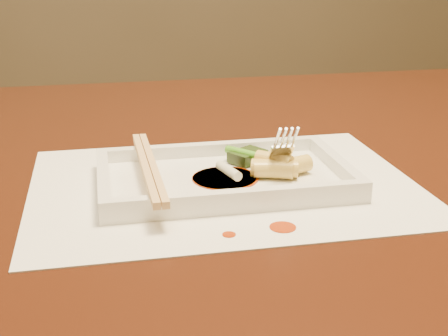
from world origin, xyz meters
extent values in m
cube|color=black|center=(0.00, 0.00, 0.73)|extent=(1.40, 0.90, 0.04)
cylinder|color=black|center=(0.62, 0.37, 0.35)|extent=(0.07, 0.07, 0.71)
cube|color=white|center=(0.04, -0.09, 0.75)|extent=(0.40, 0.30, 0.00)
cylinder|color=#A72C04|center=(0.07, -0.21, 0.75)|extent=(0.02, 0.02, 0.00)
cylinder|color=#A72C04|center=(0.02, -0.21, 0.75)|extent=(0.01, 0.01, 0.00)
cube|color=white|center=(0.04, -0.09, 0.76)|extent=(0.26, 0.16, 0.01)
cube|color=white|center=(0.04, -0.02, 0.77)|extent=(0.26, 0.01, 0.01)
cube|color=white|center=(0.04, -0.17, 0.77)|extent=(0.26, 0.01, 0.01)
cube|color=white|center=(-0.08, -0.09, 0.77)|extent=(0.01, 0.14, 0.01)
cube|color=white|center=(0.17, -0.09, 0.77)|extent=(0.01, 0.14, 0.01)
cube|color=black|center=(0.08, -0.05, 0.77)|extent=(0.05, 0.04, 0.01)
cylinder|color=#EAEACC|center=(0.05, -0.11, 0.77)|extent=(0.02, 0.04, 0.01)
cylinder|color=#3D8D16|center=(0.09, -0.07, 0.77)|extent=(0.06, 0.07, 0.01)
cube|color=tan|center=(-0.04, -0.09, 0.78)|extent=(0.01, 0.21, 0.01)
cube|color=tan|center=(-0.03, -0.09, 0.78)|extent=(0.01, 0.21, 0.01)
cylinder|color=#A72C04|center=(0.04, -0.10, 0.76)|extent=(0.07, 0.07, 0.00)
cylinder|color=#A72C04|center=(0.04, -0.10, 0.76)|extent=(0.07, 0.07, 0.00)
cylinder|color=#A72C04|center=(0.05, -0.10, 0.76)|extent=(0.04, 0.04, 0.00)
cylinder|color=#EAD66D|center=(0.10, -0.11, 0.77)|extent=(0.05, 0.03, 0.02)
cylinder|color=#EAD66D|center=(0.09, -0.11, 0.77)|extent=(0.05, 0.03, 0.02)
cylinder|color=#EAD66D|center=(0.10, -0.10, 0.78)|extent=(0.04, 0.04, 0.02)
cylinder|color=#EAD66D|center=(0.12, -0.10, 0.77)|extent=(0.04, 0.03, 0.02)
camera|label=1|loc=(-0.08, -0.69, 0.99)|focal=50.00mm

